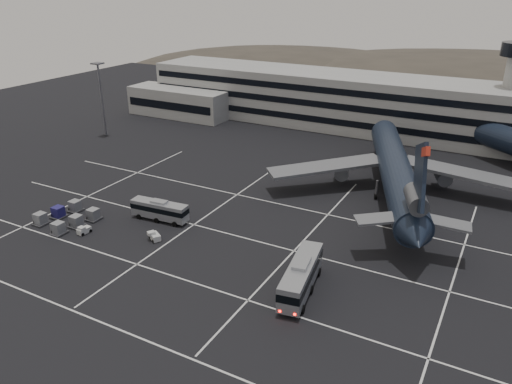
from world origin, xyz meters
TOP-DOWN VIEW (x-y plane):
  - ground at (0.00, 0.00)m, footprint 260.00×260.00m
  - lane_markings at (0.95, 0.72)m, footprint 90.00×55.62m
  - terminal at (-2.95, 71.14)m, footprint 125.00×26.00m
  - hills at (17.99, 170.00)m, footprint 352.00×180.00m
  - lightpole_left at (-55.00, 35.00)m, footprint 2.40×2.40m
  - trijet_main at (19.85, 30.77)m, footprint 44.63×55.84m
  - bus_near at (17.00, -5.01)m, footprint 4.85×12.86m
  - bus_far at (-11.92, 2.78)m, footprint 10.18×3.20m
  - tug_a at (-19.54, -6.81)m, footprint 1.45×2.20m
  - tug_b at (-8.25, -3.12)m, footprint 2.57×2.27m
  - uld_cluster at (-24.95, -5.13)m, footprint 8.84×9.95m

SIDE VIEW (x-z plane):
  - hills at x=17.99m, z-range -34.07..9.93m
  - ground at x=0.00m, z-range 0.00..0.00m
  - lane_markings at x=0.95m, z-range 0.00..0.01m
  - tug_a at x=-19.54m, z-range -0.08..1.26m
  - tug_b at x=-8.25m, z-range -0.08..1.34m
  - uld_cluster at x=-24.95m, z-range -0.02..1.95m
  - bus_far at x=-11.92m, z-range 0.17..3.70m
  - bus_near at x=17.00m, z-range 0.21..4.65m
  - trijet_main at x=19.85m, z-range -3.79..14.29m
  - terminal at x=-2.95m, z-range -5.07..18.93m
  - lightpole_left at x=-55.00m, z-range 2.68..20.95m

